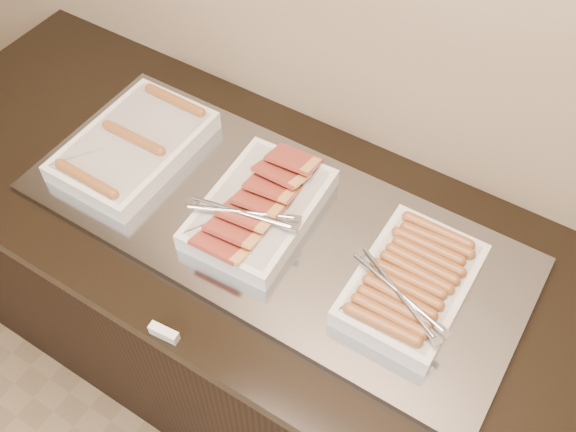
{
  "coord_description": "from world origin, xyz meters",
  "views": [
    {
      "loc": [
        0.54,
        1.38,
        2.11
      ],
      "look_at": [
        0.07,
        2.13,
        0.97
      ],
      "focal_mm": 40.0,
      "sensor_mm": 36.0,
      "label": 1
    }
  ],
  "objects_px": {
    "warming_tray": "(271,223)",
    "dish_left": "(134,146)",
    "dish_center": "(259,208)",
    "counter": "(269,315)",
    "dish_right": "(411,283)"
  },
  "relations": [
    {
      "from": "warming_tray",
      "to": "dish_left",
      "type": "distance_m",
      "value": 0.41
    },
    {
      "from": "counter",
      "to": "dish_center",
      "type": "relative_size",
      "value": 5.45
    },
    {
      "from": "warming_tray",
      "to": "dish_center",
      "type": "bearing_deg",
      "value": -172.05
    },
    {
      "from": "dish_left",
      "to": "dish_center",
      "type": "distance_m",
      "value": 0.38
    },
    {
      "from": "warming_tray",
      "to": "dish_left",
      "type": "bearing_deg",
      "value": 180.0
    },
    {
      "from": "dish_center",
      "to": "dish_right",
      "type": "distance_m",
      "value": 0.39
    },
    {
      "from": "counter",
      "to": "warming_tray",
      "type": "relative_size",
      "value": 1.72
    },
    {
      "from": "dish_center",
      "to": "counter",
      "type": "bearing_deg",
      "value": 16.43
    },
    {
      "from": "counter",
      "to": "dish_left",
      "type": "height_order",
      "value": "dish_left"
    },
    {
      "from": "counter",
      "to": "warming_tray",
      "type": "distance_m",
      "value": 0.46
    },
    {
      "from": "warming_tray",
      "to": "dish_right",
      "type": "distance_m",
      "value": 0.36
    },
    {
      "from": "counter",
      "to": "dish_left",
      "type": "bearing_deg",
      "value": 180.0
    },
    {
      "from": "counter",
      "to": "dish_right",
      "type": "xyz_separation_m",
      "value": [
        0.37,
        -0.0,
        0.5
      ]
    },
    {
      "from": "warming_tray",
      "to": "dish_right",
      "type": "xyz_separation_m",
      "value": [
        0.36,
        -0.0,
        0.05
      ]
    },
    {
      "from": "dish_center",
      "to": "dish_right",
      "type": "height_order",
      "value": "dish_center"
    }
  ]
}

